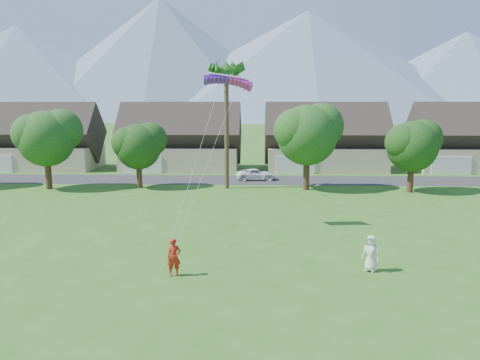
{
  "coord_description": "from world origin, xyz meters",
  "views": [
    {
      "loc": [
        1.01,
        -18.47,
        8.33
      ],
      "look_at": [
        0.0,
        10.0,
        3.8
      ],
      "focal_mm": 35.0,
      "sensor_mm": 36.0,
      "label": 1
    }
  ],
  "objects_px": {
    "kite_flyer": "(174,257)",
    "parafoil_kite": "(229,80)",
    "parked_car": "(256,174)",
    "watcher": "(371,253)"
  },
  "relations": [
    {
      "from": "kite_flyer",
      "to": "parafoil_kite",
      "type": "distance_m",
      "value": 13.36
    },
    {
      "from": "watcher",
      "to": "parked_car",
      "type": "relative_size",
      "value": 0.41
    },
    {
      "from": "kite_flyer",
      "to": "watcher",
      "type": "relative_size",
      "value": 1.01
    },
    {
      "from": "parked_car",
      "to": "parafoil_kite",
      "type": "xyz_separation_m",
      "value": [
        -1.85,
        -20.93,
        9.42
      ]
    },
    {
      "from": "kite_flyer",
      "to": "parked_car",
      "type": "bearing_deg",
      "value": 64.81
    },
    {
      "from": "kite_flyer",
      "to": "watcher",
      "type": "distance_m",
      "value": 9.92
    },
    {
      "from": "kite_flyer",
      "to": "parafoil_kite",
      "type": "xyz_separation_m",
      "value": [
        2.16,
        9.54,
        9.1
      ]
    },
    {
      "from": "watcher",
      "to": "parked_car",
      "type": "height_order",
      "value": "watcher"
    },
    {
      "from": "watcher",
      "to": "parafoil_kite",
      "type": "height_order",
      "value": "parafoil_kite"
    },
    {
      "from": "watcher",
      "to": "parafoil_kite",
      "type": "bearing_deg",
      "value": 166.19
    }
  ]
}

